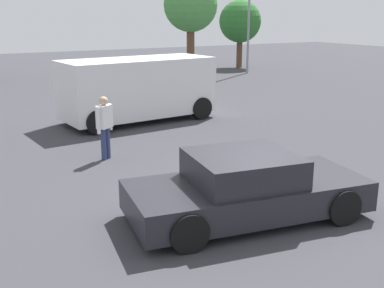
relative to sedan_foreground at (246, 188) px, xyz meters
name	(u,v)px	position (x,y,z in m)	size (l,w,h in m)	color
ground_plane	(246,210)	(0.22, 0.27, -0.56)	(80.00, 80.00, 0.00)	#38383D
sedan_foreground	(246,188)	(0.00, 0.00, 0.00)	(4.49, 2.44, 1.20)	#232328
dog	(251,153)	(2.00, 2.54, -0.28)	(0.52, 0.52, 0.43)	beige
van_white	(138,88)	(1.54, 8.41, 0.59)	(5.24, 2.61, 2.11)	white
pedestrian	(105,122)	(-0.95, 4.70, 0.39)	(0.49, 0.42, 1.60)	navy
tree_back_center	(191,6)	(8.59, 17.27, 3.41)	(2.96, 2.96, 5.50)	brown
tree_far_right	(240,22)	(14.17, 20.46, 2.46)	(2.78, 2.78, 4.43)	brown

